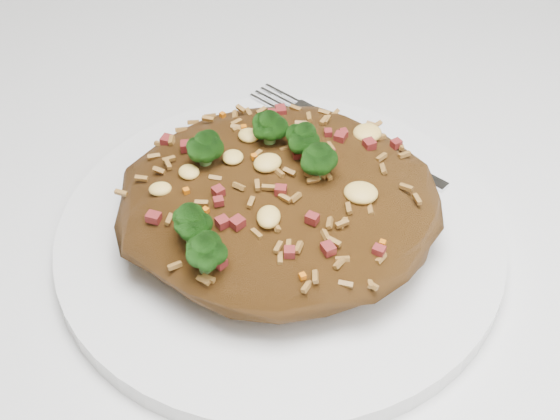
% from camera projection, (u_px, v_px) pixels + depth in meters
% --- Properties ---
extents(dining_table, '(1.20, 0.80, 0.75)m').
position_uv_depth(dining_table, '(410.00, 347.00, 0.54)').
color(dining_table, white).
rests_on(dining_table, ground).
extents(plate, '(0.27, 0.27, 0.01)m').
position_uv_depth(plate, '(280.00, 236.00, 0.48)').
color(plate, white).
rests_on(plate, dining_table).
extents(fried_rice, '(0.19, 0.17, 0.07)m').
position_uv_depth(fried_rice, '(279.00, 191.00, 0.45)').
color(fried_rice, brown).
rests_on(fried_rice, plate).
extents(fork, '(0.13, 0.12, 0.00)m').
position_uv_depth(fork, '(354.00, 140.00, 0.53)').
color(fork, silver).
rests_on(fork, plate).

